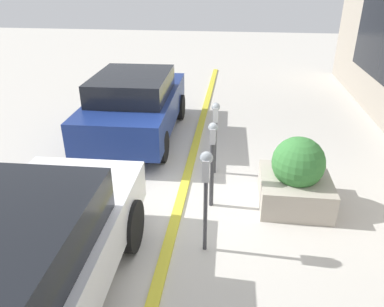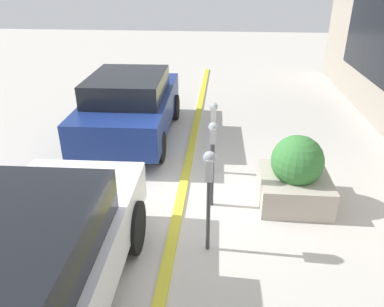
{
  "view_description": "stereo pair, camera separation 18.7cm",
  "coord_description": "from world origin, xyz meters",
  "px_view_note": "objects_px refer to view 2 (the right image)",
  "views": [
    {
      "loc": [
        -5.3,
        -0.77,
        3.56
      ],
      "look_at": [
        0.0,
        -0.13,
        0.94
      ],
      "focal_mm": 35.0,
      "sensor_mm": 36.0,
      "label": 1
    },
    {
      "loc": [
        -5.32,
        -0.58,
        3.56
      ],
      "look_at": [
        0.0,
        -0.13,
        0.94
      ],
      "focal_mm": 35.0,
      "sensor_mm": 36.0,
      "label": 2
    }
  ],
  "objects_px": {
    "parking_meter_nearest": "(209,177)",
    "parked_car_middle": "(130,105)",
    "parking_meter_middle": "(213,126)",
    "parked_car_front": "(24,272)",
    "parking_meter_second": "(212,151)",
    "planter_box": "(295,176)"
  },
  "relations": [
    {
      "from": "parking_meter_nearest",
      "to": "planter_box",
      "type": "relative_size",
      "value": 1.27
    },
    {
      "from": "parked_car_middle",
      "to": "parking_meter_second",
      "type": "bearing_deg",
      "value": -145.41
    },
    {
      "from": "parking_meter_middle",
      "to": "planter_box",
      "type": "relative_size",
      "value": 1.19
    },
    {
      "from": "parking_meter_nearest",
      "to": "parking_meter_second",
      "type": "bearing_deg",
      "value": -0.27
    },
    {
      "from": "parked_car_front",
      "to": "parking_meter_middle",
      "type": "bearing_deg",
      "value": -27.01
    },
    {
      "from": "parking_meter_nearest",
      "to": "parking_meter_middle",
      "type": "height_order",
      "value": "parking_meter_nearest"
    },
    {
      "from": "parking_meter_nearest",
      "to": "planter_box",
      "type": "distance_m",
      "value": 2.03
    },
    {
      "from": "parking_meter_middle",
      "to": "planter_box",
      "type": "xyz_separation_m",
      "value": [
        -0.92,
        -1.4,
        -0.48
      ]
    },
    {
      "from": "parking_meter_second",
      "to": "planter_box",
      "type": "distance_m",
      "value": 1.48
    },
    {
      "from": "parked_car_middle",
      "to": "parked_car_front",
      "type": "bearing_deg",
      "value": -179.81
    },
    {
      "from": "parking_meter_nearest",
      "to": "parked_car_middle",
      "type": "bearing_deg",
      "value": 27.17
    },
    {
      "from": "parking_meter_second",
      "to": "parked_car_middle",
      "type": "bearing_deg",
      "value": 36.0
    },
    {
      "from": "parking_meter_second",
      "to": "parked_car_middle",
      "type": "distance_m",
      "value": 3.36
    },
    {
      "from": "parking_meter_second",
      "to": "parking_meter_nearest",
      "type": "bearing_deg",
      "value": 179.73
    },
    {
      "from": "parking_meter_nearest",
      "to": "parked_car_front",
      "type": "distance_m",
      "value": 2.36
    },
    {
      "from": "parking_meter_second",
      "to": "parked_car_front",
      "type": "distance_m",
      "value": 3.16
    },
    {
      "from": "parked_car_front",
      "to": "parked_car_middle",
      "type": "distance_m",
      "value": 5.28
    },
    {
      "from": "parking_meter_second",
      "to": "planter_box",
      "type": "relative_size",
      "value": 1.23
    },
    {
      "from": "parking_meter_nearest",
      "to": "parking_meter_middle",
      "type": "bearing_deg",
      "value": 0.55
    },
    {
      "from": "parking_meter_middle",
      "to": "parked_car_front",
      "type": "distance_m",
      "value": 4.12
    },
    {
      "from": "planter_box",
      "to": "parking_meter_nearest",
      "type": "bearing_deg",
      "value": 133.97
    },
    {
      "from": "parking_meter_nearest",
      "to": "parking_meter_second",
      "type": "xyz_separation_m",
      "value": [
        1.12,
        -0.01,
        -0.16
      ]
    }
  ]
}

